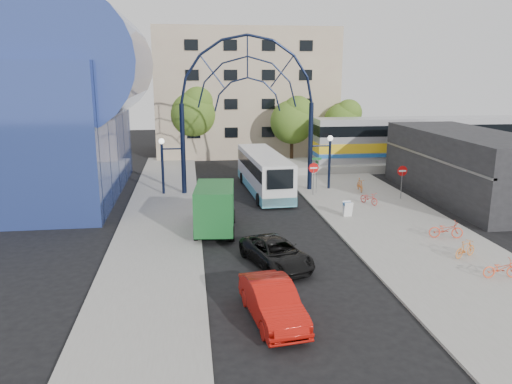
{
  "coord_description": "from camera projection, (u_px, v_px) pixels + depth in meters",
  "views": [
    {
      "loc": [
        -4.52,
        -24.28,
        9.31
      ],
      "look_at": [
        -0.43,
        6.0,
        1.94
      ],
      "focal_mm": 35.0,
      "sensor_mm": 36.0,
      "label": 1
    }
  ],
  "objects": [
    {
      "name": "bike_far_b",
      "position": [
        465.0,
        249.0,
        25.31
      ],
      "size": [
        1.52,
        0.98,
        0.89
      ],
      "primitive_type": "imported",
      "rotation": [
        0.0,
        0.0,
        1.98
      ],
      "color": "orange",
      "rests_on": "sidewalk_east"
    },
    {
      "name": "tree_north_b",
      "position": [
        194.0,
        111.0,
        53.25
      ],
      "size": [
        5.12,
        5.12,
        8.0
      ],
      "color": "#382314",
      "rests_on": "ground"
    },
    {
      "name": "commercial_block_east",
      "position": [
        466.0,
        166.0,
        37.29
      ],
      "size": [
        6.0,
        16.0,
        5.0
      ],
      "primitive_type": "cube",
      "color": "black",
      "rests_on": "ground"
    },
    {
      "name": "bike_far_a",
      "position": [
        446.0,
        230.0,
        28.25
      ],
      "size": [
        2.0,
        1.06,
        1.0
      ],
      "primitive_type": "imported",
      "rotation": [
        0.0,
        0.0,
        1.35
      ],
      "color": "#D9442B",
      "rests_on": "sidewalk_east"
    },
    {
      "name": "red_sedan",
      "position": [
        273.0,
        302.0,
        19.05
      ],
      "size": [
        2.23,
        4.82,
        1.53
      ],
      "primitive_type": "imported",
      "rotation": [
        0.0,
        0.0,
        0.13
      ],
      "color": "#AE110A",
      "rests_on": "ground"
    },
    {
      "name": "apartment_block",
      "position": [
        244.0,
        92.0,
        58.47
      ],
      "size": [
        20.0,
        12.1,
        14.0
      ],
      "color": "tan",
      "rests_on": "ground"
    },
    {
      "name": "plaza_west",
      "position": [
        160.0,
        224.0,
        31.08
      ],
      "size": [
        5.0,
        50.0,
        0.12
      ],
      "primitive_type": "cube",
      "color": "gray",
      "rests_on": "ground"
    },
    {
      "name": "do_not_enter_sign",
      "position": [
        402.0,
        174.0,
        36.76
      ],
      "size": [
        0.76,
        0.07,
        2.48
      ],
      "color": "slate",
      "rests_on": "sidewalk_east"
    },
    {
      "name": "gateway_arch",
      "position": [
        248.0,
        82.0,
        37.64
      ],
      "size": [
        13.64,
        0.44,
        12.1
      ],
      "color": "black",
      "rests_on": "ground"
    },
    {
      "name": "transit_hall",
      "position": [
        42.0,
        108.0,
        37.05
      ],
      "size": [
        16.5,
        18.0,
        14.5
      ],
      "color": "#2D418C",
      "rests_on": "ground"
    },
    {
      "name": "ground",
      "position": [
        279.0,
        254.0,
        26.16
      ],
      "size": [
        120.0,
        120.0,
        0.0
      ],
      "primitive_type": "plane",
      "color": "black",
      "rests_on": "ground"
    },
    {
      "name": "bike_near_a",
      "position": [
        369.0,
        198.0,
        35.56
      ],
      "size": [
        1.22,
        1.7,
        0.85
      ],
      "primitive_type": "imported",
      "rotation": [
        0.0,
        0.0,
        0.46
      ],
      "color": "red",
      "rests_on": "sidewalk_east"
    },
    {
      "name": "tree_north_a",
      "position": [
        293.0,
        119.0,
        50.86
      ],
      "size": [
        4.48,
        4.48,
        7.0
      ],
      "color": "#382314",
      "rests_on": "ground"
    },
    {
      "name": "sandwich_board",
      "position": [
        348.0,
        207.0,
        32.47
      ],
      "size": [
        0.55,
        0.61,
        0.99
      ],
      "color": "white",
      "rests_on": "sidewalk_east"
    },
    {
      "name": "street_name_sign",
      "position": [
        317.0,
        168.0,
        38.48
      ],
      "size": [
        0.7,
        0.7,
        2.8
      ],
      "color": "slate",
      "rests_on": "sidewalk_east"
    },
    {
      "name": "bike_far_c",
      "position": [
        501.0,
        269.0,
        22.79
      ],
      "size": [
        1.73,
        0.7,
        0.89
      ],
      "primitive_type": "imported",
      "rotation": [
        0.0,
        0.0,
        1.5
      ],
      "color": "#F45930",
      "rests_on": "sidewalk_east"
    },
    {
      "name": "train_platform",
      "position": [
        437.0,
        163.0,
        49.86
      ],
      "size": [
        32.0,
        5.0,
        0.8
      ],
      "primitive_type": "cube",
      "color": "gray",
      "rests_on": "ground"
    },
    {
      "name": "tree_north_c",
      "position": [
        344.0,
        120.0,
        53.64
      ],
      "size": [
        4.16,
        4.16,
        6.5
      ],
      "color": "#382314",
      "rests_on": "ground"
    },
    {
      "name": "bike_near_b",
      "position": [
        360.0,
        185.0,
        39.42
      ],
      "size": [
        0.61,
        1.71,
        1.01
      ],
      "primitive_type": "imported",
      "rotation": [
        0.0,
        0.0,
        -0.08
      ],
      "color": "orange",
      "rests_on": "sidewalk_east"
    },
    {
      "name": "stop_sign",
      "position": [
        314.0,
        171.0,
        37.88
      ],
      "size": [
        0.8,
        0.07,
        2.5
      ],
      "color": "slate",
      "rests_on": "sidewalk_east"
    },
    {
      "name": "train_car",
      "position": [
        439.0,
        139.0,
        49.28
      ],
      "size": [
        25.1,
        3.05,
        4.2
      ],
      "color": "#B7B7BC",
      "rests_on": "train_platform"
    },
    {
      "name": "city_bus",
      "position": [
        264.0,
        172.0,
        39.38
      ],
      "size": [
        3.09,
        11.37,
        3.09
      ],
      "rotation": [
        0.0,
        0.0,
        0.05
      ],
      "color": "silver",
      "rests_on": "ground"
    },
    {
      "name": "green_truck",
      "position": [
        215.0,
        207.0,
        29.65
      ],
      "size": [
        2.73,
        6.03,
        2.95
      ],
      "rotation": [
        0.0,
        0.0,
        -0.1
      ],
      "color": "black",
      "rests_on": "ground"
    },
    {
      "name": "black_suv",
      "position": [
        276.0,
        253.0,
        24.45
      ],
      "size": [
        3.55,
        5.25,
        1.34
      ],
      "primitive_type": "imported",
      "rotation": [
        0.0,
        0.0,
        0.3
      ],
      "color": "black",
      "rests_on": "ground"
    },
    {
      "name": "sidewalk_east",
      "position": [
        394.0,
        225.0,
        31.04
      ],
      "size": [
        8.0,
        56.0,
        0.12
      ],
      "primitive_type": "cube",
      "color": "gray",
      "rests_on": "ground"
    }
  ]
}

